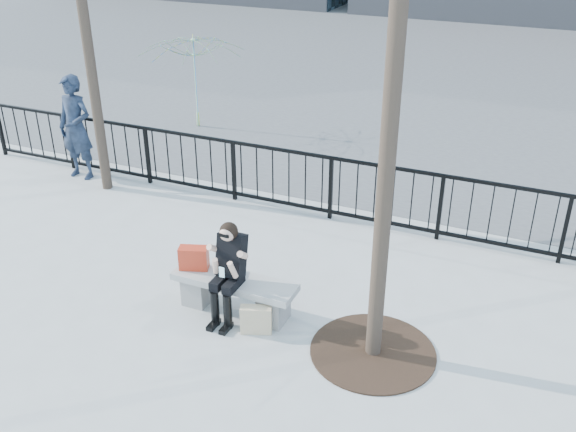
% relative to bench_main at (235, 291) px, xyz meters
% --- Properties ---
extents(ground, '(120.00, 120.00, 0.00)m').
position_rel_bench_main_xyz_m(ground, '(0.00, 0.00, -0.30)').
color(ground, '#979792').
rests_on(ground, ground).
extents(street_surface, '(60.00, 23.00, 0.01)m').
position_rel_bench_main_xyz_m(street_surface, '(0.00, 15.00, -0.30)').
color(street_surface, '#474747').
rests_on(street_surface, ground).
extents(railing, '(14.00, 0.06, 1.10)m').
position_rel_bench_main_xyz_m(railing, '(0.00, 3.00, 0.25)').
color(railing, black).
rests_on(railing, ground).
extents(tree_grate, '(1.50, 1.50, 0.02)m').
position_rel_bench_main_xyz_m(tree_grate, '(1.90, -0.10, -0.29)').
color(tree_grate, black).
rests_on(tree_grate, ground).
extents(bench_main, '(1.65, 0.46, 0.49)m').
position_rel_bench_main_xyz_m(bench_main, '(0.00, 0.00, 0.00)').
color(bench_main, slate).
rests_on(bench_main, ground).
extents(seated_woman, '(0.50, 0.64, 1.34)m').
position_rel_bench_main_xyz_m(seated_woman, '(0.00, -0.16, 0.37)').
color(seated_woman, black).
rests_on(seated_woman, ground).
extents(handbag, '(0.41, 0.29, 0.31)m').
position_rel_bench_main_xyz_m(handbag, '(-0.60, 0.02, 0.34)').
color(handbag, red).
rests_on(handbag, bench_main).
extents(shopping_bag, '(0.41, 0.27, 0.37)m').
position_rel_bench_main_xyz_m(shopping_bag, '(0.45, -0.30, -0.12)').
color(shopping_bag, beige).
rests_on(shopping_bag, ground).
extents(standing_man, '(0.72, 0.48, 1.96)m').
position_rel_bench_main_xyz_m(standing_man, '(-4.76, 2.74, 0.68)').
color(standing_man, black).
rests_on(standing_man, ground).
extents(vendor_umbrella, '(2.65, 2.69, 2.12)m').
position_rel_bench_main_xyz_m(vendor_umbrella, '(-4.25, 6.11, 0.76)').
color(vendor_umbrella, yellow).
rests_on(vendor_umbrella, ground).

